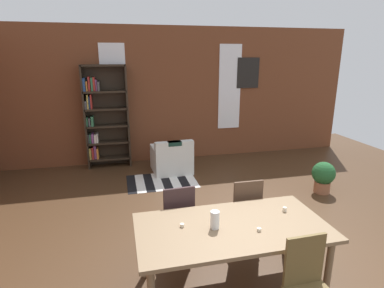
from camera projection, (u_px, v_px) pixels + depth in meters
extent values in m
plane|color=#462E1B|center=(240.00, 268.00, 3.70)|extent=(11.09, 11.09, 0.00)
cube|color=brown|center=(174.00, 95.00, 7.32)|extent=(8.77, 0.12, 3.09)
cube|color=white|center=(114.00, 90.00, 6.91)|extent=(0.55, 0.02, 2.01)
cube|color=white|center=(230.00, 87.00, 7.52)|extent=(0.55, 0.02, 2.01)
cube|color=#80664A|center=(232.00, 227.00, 3.19)|extent=(1.97, 1.00, 0.04)
cylinder|color=#80664A|center=(328.00, 270.00, 3.12)|extent=(0.07, 0.07, 0.71)
cylinder|color=#80664A|center=(144.00, 248.00, 3.47)|extent=(0.07, 0.07, 0.71)
cylinder|color=#80664A|center=(287.00, 229.00, 3.87)|extent=(0.07, 0.07, 0.71)
cylinder|color=silver|center=(215.00, 220.00, 3.12)|extent=(0.09, 0.09, 0.18)
cylinder|color=silver|center=(285.00, 209.00, 3.47)|extent=(0.04, 0.04, 0.05)
cylinder|color=silver|center=(259.00, 230.00, 3.09)|extent=(0.04, 0.04, 0.03)
cylinder|color=silver|center=(182.00, 225.00, 3.16)|extent=(0.04, 0.04, 0.03)
cube|color=brown|center=(304.00, 261.00, 2.72)|extent=(0.38, 0.04, 0.50)
cube|color=#332325|center=(176.00, 219.00, 3.92)|extent=(0.42, 0.42, 0.04)
cube|color=#332325|center=(179.00, 207.00, 3.68)|extent=(0.38, 0.05, 0.50)
cylinder|color=#332325|center=(186.00, 226.00, 4.20)|extent=(0.04, 0.04, 0.43)
cylinder|color=#332325|center=(160.00, 230.00, 4.10)|extent=(0.04, 0.04, 0.43)
cylinder|color=#332325|center=(194.00, 241.00, 3.87)|extent=(0.04, 0.04, 0.43)
cylinder|color=#332325|center=(165.00, 245.00, 3.77)|extent=(0.04, 0.04, 0.43)
cube|color=#4E3829|center=(242.00, 211.00, 4.12)|extent=(0.40, 0.40, 0.04)
cube|color=#4E3829|center=(248.00, 200.00, 3.88)|extent=(0.38, 0.03, 0.50)
cylinder|color=#4E3829|center=(248.00, 219.00, 4.39)|extent=(0.04, 0.04, 0.43)
cylinder|color=#4E3829|center=(224.00, 222.00, 4.31)|extent=(0.04, 0.04, 0.43)
cylinder|color=#4E3829|center=(259.00, 232.00, 4.05)|extent=(0.04, 0.04, 0.43)
cylinder|color=#4E3829|center=(233.00, 236.00, 3.98)|extent=(0.04, 0.04, 0.43)
cube|color=#2D2319|center=(85.00, 118.00, 6.74)|extent=(0.04, 0.31, 2.26)
cube|color=#2D2319|center=(128.00, 116.00, 6.94)|extent=(0.04, 0.31, 2.26)
cube|color=#2D2319|center=(107.00, 116.00, 6.98)|extent=(0.95, 0.01, 2.26)
cube|color=#2D2319|center=(110.00, 158.00, 7.10)|extent=(0.91, 0.31, 0.04)
cube|color=gold|center=(91.00, 153.00, 6.97)|extent=(0.04, 0.20, 0.25)
cube|color=#B22D28|center=(93.00, 152.00, 6.97)|extent=(0.04, 0.21, 0.27)
cube|color=#8C4C8C|center=(95.00, 152.00, 6.98)|extent=(0.05, 0.16, 0.31)
cube|color=orange|center=(98.00, 153.00, 7.00)|extent=(0.04, 0.23, 0.24)
cube|color=#2D2319|center=(109.00, 142.00, 6.99)|extent=(0.91, 0.31, 0.04)
cube|color=#4C4C51|center=(89.00, 138.00, 6.87)|extent=(0.03, 0.16, 0.18)
cube|color=#33724C|center=(91.00, 138.00, 6.88)|extent=(0.03, 0.22, 0.19)
cube|color=#8C4C8C|center=(93.00, 138.00, 6.89)|extent=(0.05, 0.23, 0.20)
cube|color=white|center=(95.00, 138.00, 6.90)|extent=(0.04, 0.25, 0.18)
cube|color=white|center=(97.00, 137.00, 6.91)|extent=(0.03, 0.25, 0.20)
cube|color=#2D2319|center=(108.00, 126.00, 6.89)|extent=(0.91, 0.31, 0.04)
cube|color=#33724C|center=(87.00, 122.00, 6.77)|extent=(0.03, 0.21, 0.19)
cube|color=#4C4C51|center=(90.00, 122.00, 6.78)|extent=(0.04, 0.23, 0.18)
cube|color=#33724C|center=(92.00, 121.00, 6.79)|extent=(0.05, 0.25, 0.21)
cube|color=#2D2319|center=(106.00, 109.00, 6.79)|extent=(0.91, 0.31, 0.04)
cube|color=#4C4C51|center=(86.00, 105.00, 6.67)|extent=(0.04, 0.25, 0.17)
cube|color=gold|center=(88.00, 102.00, 6.66)|extent=(0.03, 0.24, 0.30)
cube|color=#284C8C|center=(90.00, 103.00, 6.67)|extent=(0.03, 0.18, 0.26)
cube|color=#B22D28|center=(91.00, 101.00, 6.67)|extent=(0.03, 0.26, 0.31)
cube|color=#2D2319|center=(105.00, 91.00, 6.69)|extent=(0.91, 0.31, 0.04)
cube|color=#284C8C|center=(84.00, 84.00, 6.55)|extent=(0.05, 0.24, 0.27)
cube|color=orange|center=(87.00, 86.00, 6.57)|extent=(0.03, 0.20, 0.20)
cube|color=#B22D28|center=(89.00, 84.00, 6.57)|extent=(0.04, 0.17, 0.30)
cube|color=#33724C|center=(92.00, 84.00, 6.58)|extent=(0.04, 0.19, 0.28)
cube|color=#B22D28|center=(94.00, 84.00, 6.59)|extent=(0.04, 0.18, 0.29)
cube|color=#8C4C8C|center=(96.00, 85.00, 6.61)|extent=(0.03, 0.17, 0.24)
cube|color=#4C4C51|center=(99.00, 86.00, 6.63)|extent=(0.04, 0.26, 0.19)
cube|color=#2D2319|center=(103.00, 65.00, 6.54)|extent=(0.91, 0.31, 0.04)
cube|color=silver|center=(171.00, 162.00, 6.78)|extent=(0.84, 0.84, 0.40)
cube|color=silver|center=(174.00, 150.00, 6.38)|extent=(0.81, 0.20, 0.35)
cube|color=silver|center=(186.00, 149.00, 6.80)|extent=(0.16, 0.73, 0.15)
cube|color=silver|center=(155.00, 151.00, 6.61)|extent=(0.16, 0.73, 0.15)
cube|color=#19382D|center=(174.00, 143.00, 6.35)|extent=(0.29, 0.19, 0.08)
cylinder|color=#9E6042|center=(322.00, 187.00, 5.73)|extent=(0.28, 0.28, 0.21)
sphere|color=#235B2D|center=(324.00, 173.00, 5.65)|extent=(0.41, 0.41, 0.41)
cube|color=black|center=(131.00, 184.00, 6.11)|extent=(0.17, 0.95, 0.01)
cube|color=white|center=(140.00, 183.00, 6.15)|extent=(0.17, 0.95, 0.01)
cube|color=black|center=(149.00, 182.00, 6.19)|extent=(0.17, 0.95, 0.01)
cube|color=white|center=(158.00, 182.00, 6.23)|extent=(0.17, 0.95, 0.01)
cube|color=black|center=(166.00, 181.00, 6.27)|extent=(0.17, 0.95, 0.01)
cube|color=white|center=(174.00, 180.00, 6.30)|extent=(0.17, 0.95, 0.01)
cube|color=black|center=(183.00, 179.00, 6.34)|extent=(0.17, 0.95, 0.01)
cube|color=white|center=(191.00, 179.00, 6.38)|extent=(0.17, 0.95, 0.01)
cube|color=black|center=(248.00, 73.00, 7.52)|extent=(0.56, 0.03, 0.72)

